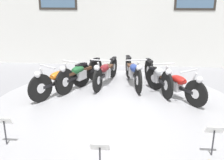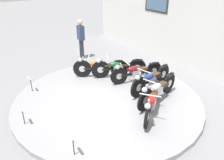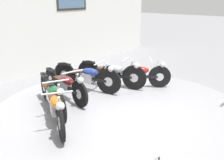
{
  "view_description": "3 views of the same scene",
  "coord_description": "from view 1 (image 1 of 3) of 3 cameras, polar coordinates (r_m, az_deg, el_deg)",
  "views": [
    {
      "loc": [
        0.45,
        -5.5,
        2.47
      ],
      "look_at": [
        -0.1,
        0.29,
        0.61
      ],
      "focal_mm": 42.0,
      "sensor_mm": 36.0,
      "label": 1
    },
    {
      "loc": [
        4.98,
        -3.08,
        3.58
      ],
      "look_at": [
        0.21,
        0.02,
        0.79
      ],
      "focal_mm": 35.0,
      "sensor_mm": 36.0,
      "label": 2
    },
    {
      "loc": [
        -4.3,
        -3.22,
        2.56
      ],
      "look_at": [
        0.18,
        0.39,
        0.68
      ],
      "focal_mm": 42.0,
      "sensor_mm": 36.0,
      "label": 3
    }
  ],
  "objects": [
    {
      "name": "motorcycle_maroon",
      "position": [
        7.21,
        -1.4,
        1.92
      ],
      "size": [
        0.58,
        1.94,
        0.79
      ],
      "color": "black",
      "rests_on": "display_platform"
    },
    {
      "name": "info_placard_front_left",
      "position": [
        4.63,
        -22.44,
        -8.89
      ],
      "size": [
        0.26,
        0.11,
        0.51
      ],
      "color": "#333338",
      "rests_on": "display_platform"
    },
    {
      "name": "back_wall",
      "position": [
        9.65,
        2.85,
        16.6
      ],
      "size": [
        14.0,
        0.22,
        4.57
      ],
      "color": "silver",
      "rests_on": "ground_plane"
    },
    {
      "name": "motorcycle_green",
      "position": [
        7.01,
        -6.95,
        1.48
      ],
      "size": [
        0.89,
        1.85,
        0.81
      ],
      "color": "black",
      "rests_on": "display_platform"
    },
    {
      "name": "motorcycle_orange",
      "position": [
        6.58,
        -10.99,
        0.22
      ],
      "size": [
        1.12,
        1.73,
        0.81
      ],
      "color": "black",
      "rests_on": "display_platform"
    },
    {
      "name": "display_platform",
      "position": [
        6.02,
        0.68,
        -5.84
      ],
      "size": [
        5.68,
        5.68,
        0.13
      ],
      "primitive_type": "cylinder",
      "color": "#99999E",
      "rests_on": "ground_plane"
    },
    {
      "name": "info_placard_front_centre",
      "position": [
        3.62,
        -2.67,
        -15.24
      ],
      "size": [
        0.26,
        0.11,
        0.51
      ],
      "color": "#333338",
      "rests_on": "display_platform"
    },
    {
      "name": "ground_plane",
      "position": [
        6.04,
        0.68,
        -6.42
      ],
      "size": [
        60.0,
        60.0,
        0.0
      ],
      "primitive_type": "plane",
      "color": "gray"
    },
    {
      "name": "info_placard_front_right",
      "position": [
        4.3,
        21.35,
        -10.86
      ],
      "size": [
        0.26,
        0.11,
        0.51
      ],
      "color": "#333338",
      "rests_on": "display_platform"
    },
    {
      "name": "motorcycle_silver",
      "position": [
        6.87,
        9.92,
        1.05
      ],
      "size": [
        0.68,
        1.96,
        0.81
      ],
      "color": "black",
      "rests_on": "display_platform"
    },
    {
      "name": "motorcycle_blue",
      "position": [
        7.16,
        4.64,
        1.95
      ],
      "size": [
        0.6,
        1.99,
        0.81
      ],
      "color": "black",
      "rests_on": "display_platform"
    },
    {
      "name": "motorcycle_red",
      "position": [
        6.4,
        13.56,
        -0.68
      ],
      "size": [
        1.25,
        1.58,
        0.78
      ],
      "color": "black",
      "rests_on": "display_platform"
    }
  ]
}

